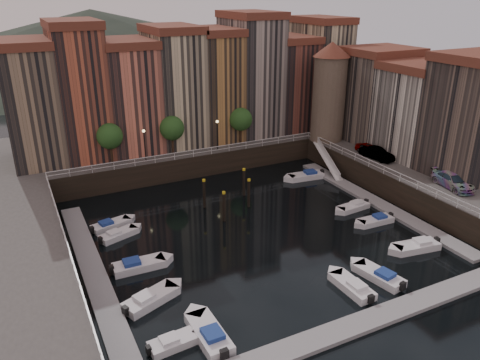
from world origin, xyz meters
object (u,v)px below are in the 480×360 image
boat_left_0 (175,342)px  car_a (369,150)px  corner_tower (329,90)px  gangway (327,159)px  boat_left_1 (150,299)px  car_c (453,182)px  car_b (377,154)px  mooring_pilings (231,194)px  boat_left_2 (138,265)px

boat_left_0 → car_a: 39.23m
corner_tower → gangway: 9.86m
boat_left_1 → car_c: (34.65, 1.03, 3.41)m
gangway → car_a: 5.52m
corner_tower → car_b: bearing=-86.3°
mooring_pilings → car_c: bearing=-29.9°
mooring_pilings → boat_left_0: bearing=-125.3°
car_b → car_c: size_ratio=0.85×
boat_left_0 → car_c: 35.22m
gangway → boat_left_0: 37.59m
car_b → car_a: bearing=65.6°
car_c → car_b: bearing=105.1°
boat_left_0 → car_a: bearing=25.4°
gangway → car_a: car_a is taller
boat_left_0 → boat_left_1: 5.47m
boat_left_1 → boat_left_2: boat_left_1 is taller
boat_left_2 → car_a: size_ratio=1.27×
mooring_pilings → boat_left_1: (-13.43, -13.22, -1.27)m
boat_left_0 → boat_left_2: (0.24, 10.78, 0.06)m
car_a → car_b: size_ratio=0.84×
gangway → car_b: size_ratio=1.80×
boat_left_1 → car_a: car_a is taller
corner_tower → car_b: size_ratio=2.99×
gangway → boat_left_2: (-29.57, -12.07, -1.54)m
car_b → mooring_pilings: bearing=165.2°
mooring_pilings → car_a: 20.75m
mooring_pilings → boat_left_1: size_ratio=1.19×
boat_left_2 → gangway: bearing=23.7°
corner_tower → boat_left_0: size_ratio=3.27×
boat_left_2 → car_b: 33.93m
car_a → corner_tower: bearing=93.6°
boat_left_0 → car_c: (34.44, 6.50, 3.47)m
boat_left_1 → car_c: size_ratio=0.92×
boat_left_2 → car_c: bearing=-5.6°
corner_tower → car_b: corner_tower is taller
gangway → car_b: bearing=-57.1°
gangway → boat_left_1: (-30.01, -17.38, -1.53)m
gangway → car_a: size_ratio=2.14×
boat_left_2 → car_a: (33.62, 8.75, 3.28)m
gangway → boat_left_0: gangway is taller
boat_left_0 → gangway: bearing=32.9°
boat_left_1 → boat_left_2: size_ratio=1.02×
boat_left_2 → car_c: size_ratio=0.90×
mooring_pilings → car_c: size_ratio=1.09×
corner_tower → boat_left_0: (-32.71, -27.35, -9.87)m
mooring_pilings → boat_left_2: (-12.99, -7.91, -1.27)m
corner_tower → gangway: corner_tower is taller
corner_tower → boat_left_1: (-32.91, -21.88, -9.81)m
boat_left_2 → corner_tower: bearing=28.5°
corner_tower → car_c: size_ratio=2.53×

